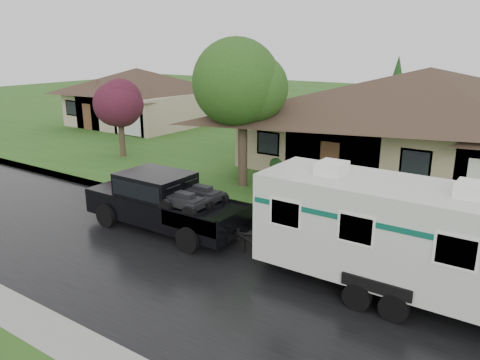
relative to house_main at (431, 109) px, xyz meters
The scene contains 11 objects.
ground 14.48m from the house_main, 99.41° to the right, with size 140.00×140.00×0.00m, color #2C5019.
road 16.40m from the house_main, 98.24° to the right, with size 140.00×8.00×0.01m, color black.
curb 12.32m from the house_main, 101.19° to the right, with size 140.00×0.50×0.15m, color gray.
lawn 4.36m from the house_main, 153.11° to the left, with size 140.00×26.00×0.15m, color #2C5019.
house_main is the anchor object (origin of this frame).
house_far 24.17m from the house_main, behind, with size 10.80×8.64×5.80m.
tree_left_green 10.41m from the house_main, 131.81° to the right, with size 4.26×4.26×7.05m.
tree_red 17.88m from the house_main, 157.99° to the right, with size 2.86×2.86×4.74m.
shrub_row 5.42m from the house_main, 93.69° to the right, with size 13.60×1.00×1.00m.
pickup_truck 15.44m from the house_main, 114.99° to the right, with size 6.60×2.51×2.20m.
travel_trailer 14.12m from the house_main, 80.25° to the right, with size 8.14×2.86×3.65m.
Camera 1 is at (7.89, -12.32, 6.95)m, focal length 35.00 mm.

